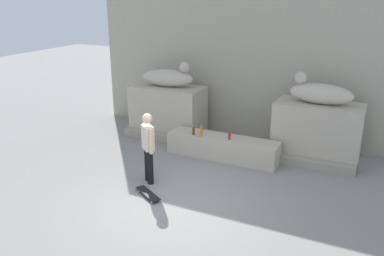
{
  "coord_description": "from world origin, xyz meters",
  "views": [
    {
      "loc": [
        3.56,
        -6.49,
        4.24
      ],
      "look_at": [
        -0.4,
        1.7,
        1.1
      ],
      "focal_mm": 37.22,
      "sensor_mm": 36.0,
      "label": 1
    }
  ],
  "objects_px": {
    "statue_reclining_left": "(169,77)",
    "bottle_orange": "(201,132)",
    "skater": "(148,145)",
    "statue_reclining_right": "(320,93)",
    "bottle_red": "(229,136)",
    "skateboard": "(148,194)",
    "bottle_brown": "(193,131)"
  },
  "relations": [
    {
      "from": "skater",
      "to": "bottle_brown",
      "type": "bearing_deg",
      "value": 123.24
    },
    {
      "from": "bottle_orange",
      "to": "statue_reclining_left",
      "type": "bearing_deg",
      "value": 143.42
    },
    {
      "from": "skater",
      "to": "statue_reclining_right",
      "type": "bearing_deg",
      "value": 84.26
    },
    {
      "from": "statue_reclining_left",
      "to": "statue_reclining_right",
      "type": "bearing_deg",
      "value": -7.77
    },
    {
      "from": "statue_reclining_left",
      "to": "bottle_orange",
      "type": "xyz_separation_m",
      "value": [
        1.64,
        -1.22,
        -1.09
      ]
    },
    {
      "from": "skater",
      "to": "bottle_red",
      "type": "distance_m",
      "value": 2.36
    },
    {
      "from": "skater",
      "to": "bottle_red",
      "type": "bearing_deg",
      "value": 98.49
    },
    {
      "from": "statue_reclining_left",
      "to": "bottle_orange",
      "type": "bearing_deg",
      "value": -44.31
    },
    {
      "from": "bottle_brown",
      "to": "statue_reclining_left",
      "type": "bearing_deg",
      "value": 139.32
    },
    {
      "from": "statue_reclining_left",
      "to": "bottle_orange",
      "type": "height_order",
      "value": "statue_reclining_left"
    },
    {
      "from": "skateboard",
      "to": "bottle_brown",
      "type": "bearing_deg",
      "value": 122.71
    },
    {
      "from": "statue_reclining_left",
      "to": "skateboard",
      "type": "xyz_separation_m",
      "value": [
        1.53,
        -3.75,
        -1.73
      ]
    },
    {
      "from": "skater",
      "to": "skateboard",
      "type": "height_order",
      "value": "skater"
    },
    {
      "from": "statue_reclining_right",
      "to": "skateboard",
      "type": "height_order",
      "value": "statue_reclining_right"
    },
    {
      "from": "bottle_red",
      "to": "bottle_brown",
      "type": "height_order",
      "value": "bottle_red"
    },
    {
      "from": "statue_reclining_right",
      "to": "bottle_red",
      "type": "height_order",
      "value": "statue_reclining_right"
    },
    {
      "from": "statue_reclining_left",
      "to": "bottle_red",
      "type": "height_order",
      "value": "statue_reclining_left"
    },
    {
      "from": "statue_reclining_left",
      "to": "skateboard",
      "type": "height_order",
      "value": "statue_reclining_left"
    },
    {
      "from": "skater",
      "to": "skateboard",
      "type": "relative_size",
      "value": 2.11
    },
    {
      "from": "statue_reclining_left",
      "to": "bottle_brown",
      "type": "distance_m",
      "value": 2.17
    },
    {
      "from": "bottle_red",
      "to": "bottle_orange",
      "type": "distance_m",
      "value": 0.78
    },
    {
      "from": "skateboard",
      "to": "bottle_brown",
      "type": "xyz_separation_m",
      "value": [
        -0.12,
        2.54,
        0.62
      ]
    },
    {
      "from": "statue_reclining_left",
      "to": "statue_reclining_right",
      "type": "height_order",
      "value": "same"
    },
    {
      "from": "statue_reclining_left",
      "to": "bottle_red",
      "type": "bearing_deg",
      "value": -32.95
    },
    {
      "from": "skateboard",
      "to": "bottle_orange",
      "type": "bearing_deg",
      "value": 117.6
    },
    {
      "from": "statue_reclining_left",
      "to": "skater",
      "type": "xyz_separation_m",
      "value": [
        1.19,
        -3.14,
        -0.87
      ]
    },
    {
      "from": "bottle_brown",
      "to": "skateboard",
      "type": "bearing_deg",
      "value": -87.31
    },
    {
      "from": "statue_reclining_right",
      "to": "bottle_brown",
      "type": "height_order",
      "value": "statue_reclining_right"
    },
    {
      "from": "statue_reclining_left",
      "to": "skater",
      "type": "height_order",
      "value": "statue_reclining_left"
    },
    {
      "from": "bottle_red",
      "to": "bottle_brown",
      "type": "xyz_separation_m",
      "value": [
        -1.0,
        -0.08,
        -0.0
      ]
    },
    {
      "from": "skateboard",
      "to": "statue_reclining_right",
      "type": "bearing_deg",
      "value": 82.71
    },
    {
      "from": "skater",
      "to": "skateboard",
      "type": "bearing_deg",
      "value": -21.06
    }
  ]
}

